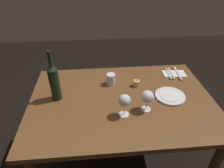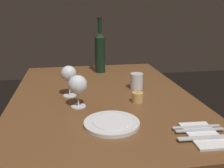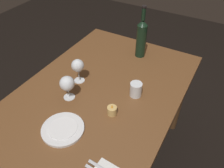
{
  "view_description": "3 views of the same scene",
  "coord_description": "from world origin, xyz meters",
  "px_view_note": "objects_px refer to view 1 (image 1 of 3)",
  "views": [
    {
      "loc": [
        -0.17,
        -1.11,
        1.63
      ],
      "look_at": [
        -0.06,
        0.09,
        0.81
      ],
      "focal_mm": 32.0,
      "sensor_mm": 36.0,
      "label": 1
    },
    {
      "loc": [
        1.22,
        -0.16,
        1.18
      ],
      "look_at": [
        0.02,
        0.05,
        0.8
      ],
      "focal_mm": 40.53,
      "sensor_mm": 36.0,
      "label": 2
    },
    {
      "loc": [
        0.86,
        0.56,
        1.67
      ],
      "look_at": [
        0.02,
        0.09,
        0.84
      ],
      "focal_mm": 36.9,
      "sensor_mm": 36.0,
      "label": 3
    }
  ],
  "objects_px": {
    "votive_candle": "(136,83)",
    "fork_outer": "(168,73)",
    "water_tumbler": "(111,80)",
    "folded_napkin": "(174,74)",
    "fork_inner": "(171,73)",
    "table_knife": "(178,73)",
    "wine_glass_left": "(147,97)",
    "wine_glass_right": "(124,101)",
    "wine_bottle": "(54,81)",
    "dinner_plate": "(170,96)"
  },
  "relations": [
    {
      "from": "folded_napkin",
      "to": "wine_glass_left",
      "type": "bearing_deg",
      "value": -129.3
    },
    {
      "from": "wine_glass_right",
      "to": "dinner_plate",
      "type": "relative_size",
      "value": 0.73
    },
    {
      "from": "dinner_plate",
      "to": "table_knife",
      "type": "distance_m",
      "value": 0.35
    },
    {
      "from": "wine_glass_right",
      "to": "folded_napkin",
      "type": "relative_size",
      "value": 0.8
    },
    {
      "from": "water_tumbler",
      "to": "table_knife",
      "type": "xyz_separation_m",
      "value": [
        0.58,
        0.09,
        -0.03
      ]
    },
    {
      "from": "wine_bottle",
      "to": "votive_candle",
      "type": "xyz_separation_m",
      "value": [
        0.59,
        0.1,
        -0.12
      ]
    },
    {
      "from": "fork_inner",
      "to": "dinner_plate",
      "type": "bearing_deg",
      "value": -110.59
    },
    {
      "from": "votive_candle",
      "to": "folded_napkin",
      "type": "xyz_separation_m",
      "value": [
        0.35,
        0.14,
        -0.02
      ]
    },
    {
      "from": "wine_glass_right",
      "to": "dinner_plate",
      "type": "distance_m",
      "value": 0.4
    },
    {
      "from": "wine_bottle",
      "to": "water_tumbler",
      "type": "xyz_separation_m",
      "value": [
        0.4,
        0.15,
        -0.11
      ]
    },
    {
      "from": "votive_candle",
      "to": "folded_napkin",
      "type": "bearing_deg",
      "value": 21.82
    },
    {
      "from": "dinner_plate",
      "to": "fork_inner",
      "type": "relative_size",
      "value": 1.19
    },
    {
      "from": "wine_glass_left",
      "to": "table_knife",
      "type": "height_order",
      "value": "wine_glass_left"
    },
    {
      "from": "wine_glass_left",
      "to": "wine_bottle",
      "type": "height_order",
      "value": "wine_bottle"
    },
    {
      "from": "water_tumbler",
      "to": "votive_candle",
      "type": "bearing_deg",
      "value": -13.66
    },
    {
      "from": "wine_glass_left",
      "to": "fork_inner",
      "type": "relative_size",
      "value": 0.82
    },
    {
      "from": "fork_inner",
      "to": "table_knife",
      "type": "bearing_deg",
      "value": 0.0
    },
    {
      "from": "votive_candle",
      "to": "dinner_plate",
      "type": "relative_size",
      "value": 0.31
    },
    {
      "from": "wine_glass_right",
      "to": "fork_outer",
      "type": "distance_m",
      "value": 0.65
    },
    {
      "from": "wine_glass_left",
      "to": "dinner_plate",
      "type": "bearing_deg",
      "value": 29.81
    },
    {
      "from": "wine_glass_left",
      "to": "wine_bottle",
      "type": "bearing_deg",
      "value": 163.75
    },
    {
      "from": "fork_inner",
      "to": "table_knife",
      "type": "distance_m",
      "value": 0.06
    },
    {
      "from": "wine_bottle",
      "to": "dinner_plate",
      "type": "height_order",
      "value": "wine_bottle"
    },
    {
      "from": "fork_inner",
      "to": "fork_outer",
      "type": "xyz_separation_m",
      "value": [
        -0.02,
        0.0,
        0.0
      ]
    },
    {
      "from": "wine_glass_left",
      "to": "fork_outer",
      "type": "distance_m",
      "value": 0.52
    },
    {
      "from": "folded_napkin",
      "to": "water_tumbler",
      "type": "bearing_deg",
      "value": -170.23
    },
    {
      "from": "wine_glass_right",
      "to": "wine_bottle",
      "type": "distance_m",
      "value": 0.5
    },
    {
      "from": "dinner_plate",
      "to": "fork_inner",
      "type": "distance_m",
      "value": 0.32
    },
    {
      "from": "table_knife",
      "to": "fork_outer",
      "type": "bearing_deg",
      "value": 180.0
    },
    {
      "from": "wine_glass_left",
      "to": "votive_candle",
      "type": "bearing_deg",
      "value": 92.25
    },
    {
      "from": "wine_glass_left",
      "to": "wine_glass_right",
      "type": "bearing_deg",
      "value": -166.23
    },
    {
      "from": "wine_glass_left",
      "to": "water_tumbler",
      "type": "bearing_deg",
      "value": 122.33
    },
    {
      "from": "dinner_plate",
      "to": "fork_outer",
      "type": "distance_m",
      "value": 0.31
    },
    {
      "from": "wine_glass_left",
      "to": "dinner_plate",
      "type": "distance_m",
      "value": 0.25
    },
    {
      "from": "fork_outer",
      "to": "wine_glass_left",
      "type": "bearing_deg",
      "value": -124.97
    },
    {
      "from": "water_tumbler",
      "to": "folded_napkin",
      "type": "height_order",
      "value": "water_tumbler"
    },
    {
      "from": "wine_glass_left",
      "to": "wine_bottle",
      "type": "xyz_separation_m",
      "value": [
        -0.6,
        0.18,
        0.04
      ]
    },
    {
      "from": "wine_glass_right",
      "to": "water_tumbler",
      "type": "bearing_deg",
      "value": 98.39
    },
    {
      "from": "wine_bottle",
      "to": "fork_outer",
      "type": "xyz_separation_m",
      "value": [
        0.9,
        0.24,
        -0.13
      ]
    },
    {
      "from": "dinner_plate",
      "to": "table_knife",
      "type": "relative_size",
      "value": 1.02
    },
    {
      "from": "wine_bottle",
      "to": "fork_inner",
      "type": "relative_size",
      "value": 2.03
    },
    {
      "from": "dinner_plate",
      "to": "folded_napkin",
      "type": "bearing_deg",
      "value": 65.37
    },
    {
      "from": "votive_candle",
      "to": "table_knife",
      "type": "height_order",
      "value": "votive_candle"
    },
    {
      "from": "water_tumbler",
      "to": "votive_candle",
      "type": "height_order",
      "value": "water_tumbler"
    },
    {
      "from": "wine_glass_left",
      "to": "fork_outer",
      "type": "relative_size",
      "value": 0.82
    },
    {
      "from": "water_tumbler",
      "to": "folded_napkin",
      "type": "bearing_deg",
      "value": 9.77
    },
    {
      "from": "votive_candle",
      "to": "fork_outer",
      "type": "bearing_deg",
      "value": 24.99
    },
    {
      "from": "wine_glass_left",
      "to": "wine_bottle",
      "type": "relative_size",
      "value": 0.4
    },
    {
      "from": "votive_candle",
      "to": "table_knife",
      "type": "xyz_separation_m",
      "value": [
        0.38,
        0.14,
        -0.01
      ]
    },
    {
      "from": "votive_candle",
      "to": "wine_bottle",
      "type": "bearing_deg",
      "value": -170.18
    }
  ]
}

